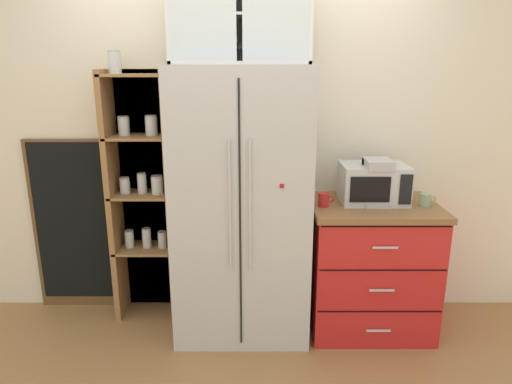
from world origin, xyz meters
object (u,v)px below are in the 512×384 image
coffee_maker (375,181)px  microwave (373,183)px  refrigerator (241,205)px  mug_sage (425,200)px  bottle_green (375,184)px  bottle_amber (376,189)px  chalkboard_menu (73,225)px  mug_red (323,200)px

coffee_maker → microwave: bearing=97.1°
refrigerator → mug_sage: 1.22m
bottle_green → bottle_amber: 0.04m
coffee_maker → chalkboard_menu: 2.24m
refrigerator → microwave: 0.91m
mug_red → microwave: bearing=17.8°
coffee_maker → mug_sage: 0.35m
bottle_green → chalkboard_menu: 2.23m
coffee_maker → bottle_amber: bearing=-90.0°
refrigerator → mug_sage: (1.22, -0.04, 0.05)m
coffee_maker → mug_sage: bearing=-10.9°
microwave → refrigerator: bearing=-176.0°
microwave → coffee_maker: 0.05m
mug_red → bottle_amber: (0.35, 0.04, 0.06)m
coffee_maker → bottle_green: bearing=90.0°
mug_red → chalkboard_menu: (-1.83, 0.35, -0.31)m
microwave → bottle_green: bottle_green is taller
bottle_green → coffee_maker: bearing=-90.0°
coffee_maker → mug_sage: size_ratio=2.84×
bottle_green → mug_sage: bearing=-12.0°
coffee_maker → refrigerator: bearing=-178.7°
bottle_green → mug_red: bearing=-167.8°
coffee_maker → mug_red: 0.38m
mug_red → refrigerator: bearing=174.9°
coffee_maker → mug_red: (-0.35, -0.07, -0.11)m
mug_sage → bottle_amber: size_ratio=0.43×
mug_red → bottle_amber: bottle_amber is taller
refrigerator → mug_sage: bearing=-1.9°
coffee_maker → bottle_amber: coffee_maker is taller
refrigerator → chalkboard_menu: refrigerator is taller
mug_sage → chalkboard_menu: (-2.50, 0.34, -0.30)m
refrigerator → mug_sage: size_ratio=16.76×
chalkboard_menu → microwave: bearing=-6.2°
bottle_amber → chalkboard_menu: 2.23m
mug_sage → chalkboard_menu: 2.54m
microwave → bottle_amber: microwave is taller
coffee_maker → mug_red: coffee_maker is taller
bottle_amber → chalkboard_menu: (-2.18, 0.31, -0.37)m
coffee_maker → mug_sage: coffee_maker is taller
microwave → bottle_green: bearing=-81.6°
bottle_green → bottle_amber: bottle_green is taller
microwave → bottle_green: (0.01, -0.04, 0.00)m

